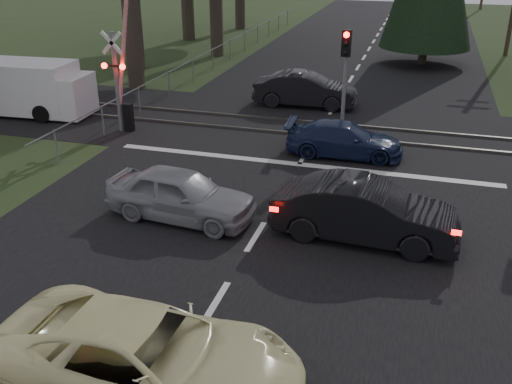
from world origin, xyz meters
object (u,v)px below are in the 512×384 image
at_px(traffic_signal_center, 345,68).
at_px(white_van, 26,88).
at_px(silver_car, 181,195).
at_px(blue_sedan, 344,140).
at_px(crossing_signal, 122,79).
at_px(dark_car_far, 305,90).
at_px(cream_coupe, 146,358).
at_px(dark_hatchback, 365,212).

relative_size(traffic_signal_center, white_van, 0.70).
distance_m(silver_car, blue_sedan, 6.97).
xyz_separation_m(silver_car, blue_sedan, (3.52, 6.02, -0.11)).
distance_m(crossing_signal, dark_car_far, 8.19).
height_order(traffic_signal_center, blue_sedan, traffic_signal_center).
bearing_deg(blue_sedan, cream_coupe, 170.69).
distance_m(cream_coupe, silver_car, 6.51).
height_order(cream_coupe, dark_hatchback, dark_hatchback).
height_order(dark_hatchback, white_van, white_van).
relative_size(dark_hatchback, dark_car_far, 1.02).
xyz_separation_m(dark_hatchback, dark_car_far, (-3.93, 11.53, -0.02)).
height_order(dark_hatchback, silver_car, dark_hatchback).
xyz_separation_m(traffic_signal_center, white_van, (-13.38, 0.03, -1.68)).
distance_m(dark_hatchback, silver_car, 4.88).
bearing_deg(blue_sedan, dark_hatchback, -169.17).
distance_m(cream_coupe, blue_sedan, 12.29).
relative_size(crossing_signal, dark_car_far, 1.54).
relative_size(silver_car, dark_car_far, 0.91).
distance_m(crossing_signal, traffic_signal_center, 8.36).
distance_m(silver_car, dark_car_far, 11.79).
xyz_separation_m(crossing_signal, silver_car, (5.05, -6.33, -1.36)).
distance_m(crossing_signal, dark_hatchback, 11.72).
bearing_deg(traffic_signal_center, white_van, 179.87).
bearing_deg(traffic_signal_center, dark_car_far, 116.74).
bearing_deg(traffic_signal_center, blue_sedan, -76.43).
bearing_deg(silver_car, dark_car_far, 1.02).
height_order(dark_hatchback, dark_car_far, dark_hatchback).
height_order(silver_car, dark_car_far, dark_car_far).
relative_size(crossing_signal, white_van, 1.20).
relative_size(cream_coupe, white_van, 0.91).
bearing_deg(cream_coupe, silver_car, 19.40).
xyz_separation_m(silver_car, dark_car_far, (0.94, 11.75, 0.05)).
bearing_deg(cream_coupe, dark_car_far, 4.70).
bearing_deg(white_van, traffic_signal_center, -3.88).
xyz_separation_m(cream_coupe, white_van, (-12.18, 13.43, 0.40)).
distance_m(traffic_signal_center, blue_sedan, 2.54).
bearing_deg(dark_car_far, blue_sedan, -158.50).
bearing_deg(silver_car, traffic_signal_center, -18.50).
height_order(traffic_signal_center, silver_car, traffic_signal_center).
relative_size(crossing_signal, traffic_signal_center, 1.70).
xyz_separation_m(crossing_signal, white_van, (-5.10, 0.92, -0.93)).
distance_m(crossing_signal, cream_coupe, 14.43).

